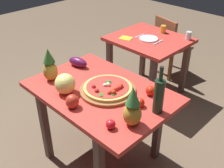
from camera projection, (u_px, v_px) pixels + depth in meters
ground_plane at (102, 156)px, 2.63m from camera, size 10.00×10.00×0.00m
display_table at (101, 100)px, 2.28m from camera, size 1.19×0.82×0.76m
background_table at (148, 48)px, 3.26m from camera, size 0.87×0.77×0.76m
dining_chair at (170, 43)px, 3.77m from camera, size 0.49×0.49×0.85m
pizza_board at (108, 90)px, 2.20m from camera, size 0.46×0.46×0.02m
pizza at (108, 88)px, 2.18m from camera, size 0.40×0.40×0.06m
wine_bottle at (159, 95)px, 1.91m from camera, size 0.08×0.08×0.37m
pineapple_left at (132, 108)px, 1.79m from camera, size 0.13×0.13×0.30m
pineapple_right at (50, 66)px, 2.30m from camera, size 0.13×0.13×0.30m
melon at (65, 84)px, 2.15m from camera, size 0.17×0.17×0.17m
bell_pepper at (72, 101)px, 2.00m from camera, size 0.10×0.10×0.11m
eggplant at (78, 62)px, 2.56m from camera, size 0.22×0.13×0.09m
tomato_by_bottle at (111, 124)px, 1.80m from camera, size 0.07×0.07×0.07m
tomato_at_corner at (150, 91)px, 2.15m from camera, size 0.08×0.08×0.08m
tomato_beside_pepper at (140, 103)px, 2.02m from camera, size 0.07×0.07×0.07m
drinking_glass_juice at (163, 29)px, 3.32m from camera, size 0.07×0.07×0.09m
drinking_glass_water at (189, 36)px, 3.13m from camera, size 0.06×0.06×0.09m
dinner_plate at (149, 39)px, 3.15m from camera, size 0.22×0.22×0.02m
fork_utensil at (139, 36)px, 3.24m from camera, size 0.02×0.18×0.01m
knife_utensil at (158, 42)px, 3.07m from camera, size 0.02×0.18×0.01m
napkin_folded at (126, 38)px, 3.18m from camera, size 0.17×0.16×0.01m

